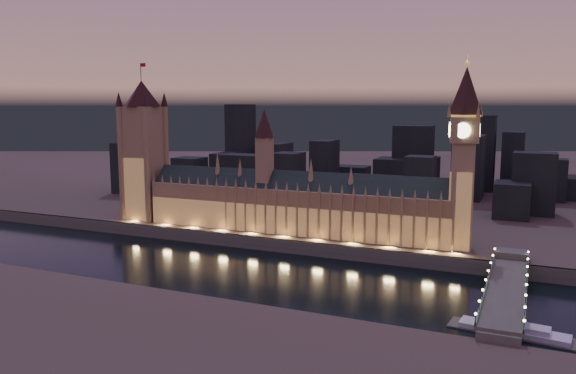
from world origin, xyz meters
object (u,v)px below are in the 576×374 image
at_px(elizabeth_tower, 464,142).
at_px(river_boat, 514,330).
at_px(palace_of_westminster, 292,204).
at_px(victoria_tower, 143,143).
at_px(westminster_bridge, 506,293).

relative_size(elizabeth_tower, river_boat, 2.16).
xyz_separation_m(palace_of_westminster, victoria_tower, (-114.57, 0.18, 35.72)).
distance_m(victoria_tower, elizabeth_tower, 218.08).
xyz_separation_m(westminster_bridge, river_boat, (4.43, -31.93, -4.44)).
height_order(westminster_bridge, river_boat, westminster_bridge).
bearing_deg(westminster_bridge, elizabeth_tower, 113.24).
xyz_separation_m(victoria_tower, westminster_bridge, (246.07, -65.37, -56.10)).
bearing_deg(river_boat, victoria_tower, 158.77).
bearing_deg(victoria_tower, elizabeth_tower, 0.00).
height_order(victoria_tower, river_boat, victoria_tower).
bearing_deg(westminster_bridge, victoria_tower, 165.12).
bearing_deg(palace_of_westminster, victoria_tower, 179.91).
xyz_separation_m(elizabeth_tower, river_boat, (32.50, -97.31, -66.41)).
xyz_separation_m(palace_of_westminster, elizabeth_tower, (103.43, 0.19, 41.59)).
height_order(palace_of_westminster, elizabeth_tower, elizabeth_tower).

